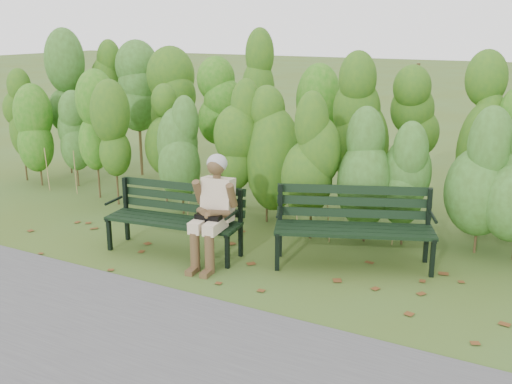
% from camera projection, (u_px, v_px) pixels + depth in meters
% --- Properties ---
extents(ground, '(80.00, 80.00, 0.00)m').
position_uv_depth(ground, '(241.00, 263.00, 6.77)').
color(ground, '#46581B').
extents(footpath, '(60.00, 2.50, 0.01)m').
position_uv_depth(footpath, '(108.00, 354.00, 4.91)').
color(footpath, '#474749').
rests_on(footpath, ground).
extents(hedge_band, '(11.04, 1.67, 2.42)m').
position_uv_depth(hedge_band, '(310.00, 129.00, 8.01)').
color(hedge_band, '#47381E').
rests_on(hedge_band, ground).
extents(leaf_litter, '(5.88, 2.08, 0.01)m').
position_uv_depth(leaf_litter, '(193.00, 258.00, 6.92)').
color(leaf_litter, brown).
rests_on(leaf_litter, ground).
extents(bench_left, '(1.66, 0.72, 0.80)m').
position_uv_depth(bench_left, '(177.00, 213.00, 7.02)').
color(bench_left, black).
rests_on(bench_left, ground).
extents(bench_right, '(1.81, 1.17, 0.87)m').
position_uv_depth(bench_right, '(354.00, 220.00, 6.64)').
color(bench_right, black).
rests_on(bench_right, ground).
extents(seated_woman, '(0.52, 0.76, 1.23)m').
position_uv_depth(seated_woman, '(213.00, 204.00, 6.62)').
color(seated_woman, '#C6B692').
rests_on(seated_woman, ground).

